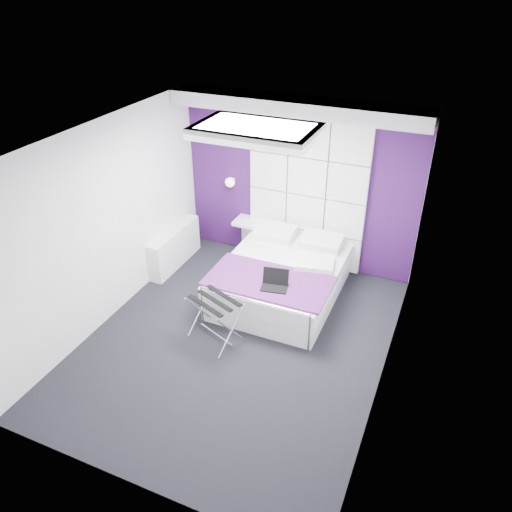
{
  "coord_description": "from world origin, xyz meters",
  "views": [
    {
      "loc": [
        2.15,
        -4.39,
        4.19
      ],
      "look_at": [
        0.11,
        0.35,
        1.09
      ],
      "focal_mm": 35.0,
      "sensor_mm": 36.0,
      "label": 1
    }
  ],
  "objects_px": {
    "laptop": "(276,283)",
    "bed": "(281,278)",
    "luggage_rack": "(216,320)",
    "radiator": "(175,247)",
    "nightstand": "(251,222)",
    "wall_lamp": "(231,181)"
  },
  "relations": [
    {
      "from": "wall_lamp",
      "to": "radiator",
      "type": "height_order",
      "value": "wall_lamp"
    },
    {
      "from": "bed",
      "to": "wall_lamp",
      "type": "bearing_deg",
      "value": 143.08
    },
    {
      "from": "radiator",
      "to": "nightstand",
      "type": "height_order",
      "value": "nightstand"
    },
    {
      "from": "luggage_rack",
      "to": "wall_lamp",
      "type": "bearing_deg",
      "value": 132.21
    },
    {
      "from": "luggage_rack",
      "to": "laptop",
      "type": "xyz_separation_m",
      "value": [
        0.55,
        0.64,
        0.31
      ]
    },
    {
      "from": "wall_lamp",
      "to": "nightstand",
      "type": "height_order",
      "value": "wall_lamp"
    },
    {
      "from": "nightstand",
      "to": "luggage_rack",
      "type": "height_order",
      "value": "nightstand"
    },
    {
      "from": "nightstand",
      "to": "bed",
      "type": "bearing_deg",
      "value": -45.35
    },
    {
      "from": "laptop",
      "to": "bed",
      "type": "bearing_deg",
      "value": 92.57
    },
    {
      "from": "radiator",
      "to": "luggage_rack",
      "type": "height_order",
      "value": "luggage_rack"
    },
    {
      "from": "radiator",
      "to": "luggage_rack",
      "type": "relative_size",
      "value": 1.96
    },
    {
      "from": "wall_lamp",
      "to": "radiator",
      "type": "distance_m",
      "value": 1.35
    },
    {
      "from": "radiator",
      "to": "bed",
      "type": "xyz_separation_m",
      "value": [
        1.84,
        -0.14,
        -0.01
      ]
    },
    {
      "from": "nightstand",
      "to": "radiator",
      "type": "bearing_deg",
      "value": -143.95
    },
    {
      "from": "nightstand",
      "to": "luggage_rack",
      "type": "relative_size",
      "value": 0.81
    },
    {
      "from": "luggage_rack",
      "to": "laptop",
      "type": "distance_m",
      "value": 0.9
    },
    {
      "from": "radiator",
      "to": "bed",
      "type": "distance_m",
      "value": 1.85
    },
    {
      "from": "nightstand",
      "to": "luggage_rack",
      "type": "bearing_deg",
      "value": -78.15
    },
    {
      "from": "luggage_rack",
      "to": "laptop",
      "type": "height_order",
      "value": "laptop"
    },
    {
      "from": "bed",
      "to": "laptop",
      "type": "xyz_separation_m",
      "value": [
        0.13,
        -0.58,
        0.32
      ]
    },
    {
      "from": "radiator",
      "to": "nightstand",
      "type": "distance_m",
      "value": 1.26
    },
    {
      "from": "nightstand",
      "to": "luggage_rack",
      "type": "distance_m",
      "value": 2.15
    }
  ]
}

